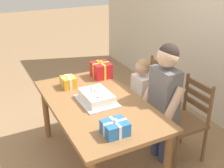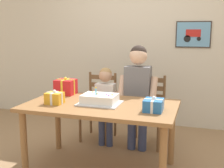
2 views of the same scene
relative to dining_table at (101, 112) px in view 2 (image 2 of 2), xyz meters
The scene contains 10 objects.
back_wall 1.90m from the dining_table, 89.90° to the left, with size 6.40×0.11×2.60m.
dining_table is the anchor object (origin of this frame).
birthday_cake 0.14m from the dining_table, 161.49° to the right, with size 0.44×0.34×0.19m.
gift_box_red_large 0.67m from the dining_table, 150.90° to the left, with size 0.23×0.21×0.22m.
gift_box_beside_cake 0.51m from the dining_table, 163.85° to the right, with size 0.18×0.15×0.16m.
gift_box_corner_small 0.60m from the dining_table, ahead, with size 0.19×0.21×0.15m.
chair_left 0.96m from the dining_table, 111.25° to the left, with size 0.43×0.43×0.92m.
chair_right 0.96m from the dining_table, 68.65° to the left, with size 0.43×0.43×0.92m.
child_older 0.71m from the dining_table, 68.07° to the left, with size 0.48×0.27×1.34m.
child_younger 0.66m from the dining_table, 104.54° to the left, with size 0.37×0.21×1.05m.
Camera 2 is at (1.00, -2.77, 1.52)m, focal length 46.04 mm.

